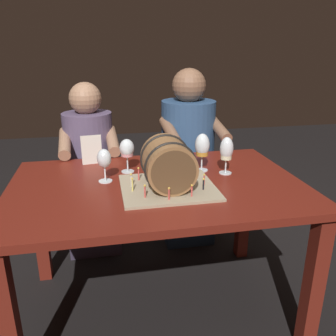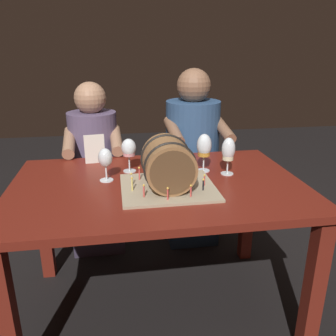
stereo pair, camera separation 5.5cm
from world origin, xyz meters
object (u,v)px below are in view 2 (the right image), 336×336
Objects in this scene: wine_glass_empty at (105,159)px; person_seated_right at (192,163)px; person_seated_left at (96,177)px; wine_glass_white at (228,151)px; dining_table at (158,203)px; wine_glass_rose at (129,149)px; menu_card at (95,149)px; wine_glass_amber at (204,147)px; barrel_cake at (168,166)px.

person_seated_right reaches higher than wine_glass_empty.
wine_glass_empty is 0.14× the size of person_seated_left.
dining_table is at bearing -170.01° from wine_glass_white.
dining_table is 7.93× the size of wine_glass_rose.
wine_glass_rose is 0.25m from menu_card.
wine_glass_white is 1.19× the size of menu_card.
wine_glass_empty is 1.01× the size of menu_card.
person_seated_left reaches higher than wine_glass_empty.
dining_table is 0.78m from person_seated_left.
wine_glass_empty is 0.89m from person_seated_right.
wine_glass_empty is at bearing -132.17° from person_seated_right.
dining_table is at bearing -153.68° from wine_glass_amber.
person_seated_right is (0.33, 0.70, -0.05)m from dining_table.
wine_glass_rose is (-0.38, 0.05, -0.01)m from wine_glass_amber.
person_seated_left is (-0.59, 0.57, -0.35)m from wine_glass_amber.
wine_glass_rose is 0.92× the size of wine_glass_white.
wine_glass_rose is 0.74m from person_seated_right.
wine_glass_white is at bearing 23.50° from barrel_cake.
wine_glass_rose is 0.16m from wine_glass_empty.
wine_glass_empty is 0.71m from person_seated_left.
barrel_cake reaches higher than wine_glass_empty.
person_seated_left is (-0.09, 0.63, -0.33)m from wine_glass_empty.
wine_glass_rose is at bearing -68.16° from person_seated_left.
wine_glass_white is at bearing -30.72° from menu_card.
barrel_cake is 2.15× the size of wine_glass_amber.
wine_glass_white is at bearing -42.23° from person_seated_left.
person_seated_left is (-0.21, 0.51, -0.34)m from wine_glass_rose.
wine_glass_amber is 0.13m from wine_glass_white.
wine_glass_amber is at bearing 43.13° from barrel_cake.
wine_glass_white is (0.37, 0.06, 0.23)m from dining_table.
wine_glass_amber is at bearing 26.32° from dining_table.
barrel_cake reaches higher than wine_glass_rose.
wine_glass_amber is 0.61m from menu_card.
dining_table is at bearing -15.67° from wine_glass_empty.
barrel_cake is 0.31m from wine_glass_rose.
wine_glass_amber is 0.38m from wine_glass_rose.
wine_glass_rose reaches higher than dining_table.
barrel_cake is 2.62× the size of wine_glass_empty.
person_seated_right is (0.45, 0.51, -0.27)m from wine_glass_rose.
barrel_cake is 0.92m from person_seated_left.
person_seated_left is at bearing 135.92° from wine_glass_amber.
wine_glass_white is (0.49, -0.12, 0.00)m from wine_glass_rose.
dining_table is at bearing -64.68° from person_seated_left.
person_seated_right is at bearing 69.40° from barrel_cake.
person_seated_left is (-0.33, 0.70, -0.11)m from dining_table.
menu_card is (-0.34, 0.43, -0.03)m from barrel_cake.
person_seated_right reaches higher than barrel_cake.
menu_card is at bearing -151.48° from person_seated_right.
dining_table is 8.67× the size of menu_card.
wine_glass_white is at bearing -13.47° from wine_glass_rose.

